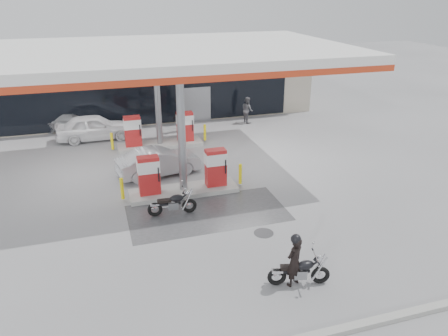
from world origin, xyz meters
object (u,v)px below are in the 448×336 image
(pump_island_far, at_px, (160,134))
(parked_motorcycle, at_px, (173,204))
(biker_main, at_px, (294,261))
(parked_car_right, at_px, (211,104))
(hatchback_silver, at_px, (159,162))
(biker_walking, at_px, (180,117))
(pump_island_near, at_px, (183,177))
(attendant, at_px, (247,110))
(main_motorcycle, at_px, (300,272))
(sedan_white, at_px, (94,127))
(parked_car_left, at_px, (73,121))

(pump_island_far, xyz_separation_m, parked_motorcycle, (-0.77, -7.70, -0.28))
(biker_main, xyz_separation_m, parked_car_right, (2.75, 18.89, -0.29))
(hatchback_silver, height_order, biker_walking, biker_walking)
(pump_island_near, bearing_deg, biker_main, -75.75)
(biker_walking, bearing_deg, biker_main, -120.53)
(biker_walking, bearing_deg, attendant, -23.49)
(pump_island_near, relative_size, hatchback_silver, 1.35)
(main_motorcycle, relative_size, biker_walking, 1.05)
(parked_motorcycle, xyz_separation_m, sedan_white, (-2.53, 9.90, 0.29))
(parked_car_left, bearing_deg, pump_island_near, -134.64)
(parked_car_left, height_order, parked_car_right, parked_car_left)
(parked_motorcycle, height_order, hatchback_silver, hatchback_silver)
(attendant, xyz_separation_m, parked_car_right, (-1.50, 3.20, -0.32))
(parked_car_right, bearing_deg, pump_island_near, 178.71)
(biker_walking, bearing_deg, main_motorcycle, -119.82)
(sedan_white, bearing_deg, parked_motorcycle, -166.42)
(pump_island_near, xyz_separation_m, biker_main, (1.75, -6.89, 0.08))
(main_motorcycle, relative_size, biker_main, 1.15)
(biker_walking, bearing_deg, pump_island_far, -156.73)
(pump_island_far, bearing_deg, attendant, 25.02)
(pump_island_far, relative_size, biker_main, 3.26)
(biker_main, bearing_deg, attendant, -130.72)
(pump_island_far, relative_size, main_motorcycle, 2.83)
(attendant, height_order, biker_walking, biker_walking)
(sedan_white, distance_m, attendant, 9.32)
(sedan_white, xyz_separation_m, parked_car_right, (7.80, 3.80, -0.21))
(sedan_white, xyz_separation_m, biker_walking, (4.87, 0.00, 0.15))
(pump_island_near, distance_m, parked_motorcycle, 1.89)
(biker_walking, bearing_deg, hatchback_silver, -141.61)
(biker_main, height_order, attendant, attendant)
(parked_car_left, xyz_separation_m, parked_car_right, (9.00, 1.78, -0.07))
(parked_motorcycle, height_order, parked_car_right, parked_car_right)
(pump_island_near, height_order, parked_car_left, pump_island_near)
(biker_walking, bearing_deg, pump_island_near, -132.05)
(parked_car_left, bearing_deg, parked_motorcycle, -141.03)
(pump_island_far, distance_m, parked_motorcycle, 7.74)
(parked_car_right, xyz_separation_m, biker_walking, (-2.93, -3.80, 0.36))
(pump_island_near, bearing_deg, biker_walking, 79.16)
(parked_car_right, height_order, biker_walking, biker_walking)
(hatchback_silver, bearing_deg, pump_island_near, -172.87)
(pump_island_far, height_order, sedan_white, pump_island_far)
(hatchback_silver, distance_m, biker_walking, 6.41)
(sedan_white, distance_m, biker_walking, 4.87)
(parked_motorcycle, bearing_deg, biker_walking, 80.35)
(parked_car_left, bearing_deg, biker_walking, -86.82)
(parked_motorcycle, distance_m, parked_car_left, 12.49)
(hatchback_silver, bearing_deg, sedan_white, 14.13)
(biker_main, distance_m, sedan_white, 15.91)
(main_motorcycle, height_order, parked_car_right, parked_car_right)
(pump_island_far, bearing_deg, biker_walking, 54.48)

